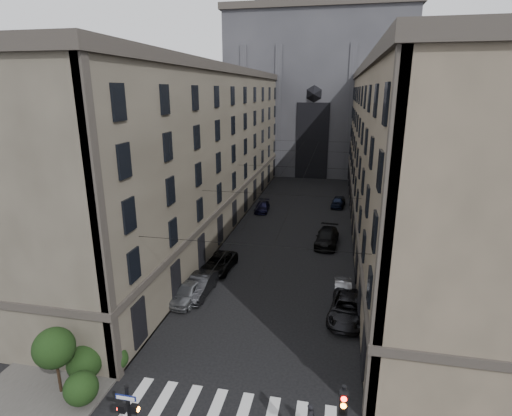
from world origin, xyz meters
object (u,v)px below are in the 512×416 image
Objects in this scene: car_left_midfar at (219,263)px; car_right_far at (338,202)px; car_left_midnear at (200,286)px; gothic_tower at (318,82)px; car_right_midnear at (348,308)px; car_left_far at (262,207)px; car_right_midfar at (327,238)px; car_right_near at (343,290)px; car_left_near at (189,291)px.

car_left_midfar is 26.09m from car_right_far.
car_left_midnear is at bearing -104.02° from car_right_far.
gothic_tower is 62.10m from car_right_midnear.
car_right_midfar reaches higher than car_left_far.
car_right_far is (10.95, 28.57, -0.07)m from car_left_midnear.
car_left_midnear is 11.93m from car_right_midnear.
car_left_far is 0.78× the size of car_right_midfar.
car_right_near is (11.31, -2.85, -0.07)m from car_left_midfar.
gothic_tower reaches higher than car_right_midfar.
car_right_near is (11.54, 1.94, -0.16)m from car_left_midnear.
car_left_midfar is at bearing 89.39° from car_left_midnear.
car_right_midfar is (4.20, -44.91, -16.98)m from gothic_tower.
car_right_far is at bearing 20.40° from car_left_far.
gothic_tower is at bearing 107.03° from car_right_far.
car_right_midfar is (-2.00, 14.49, 0.04)m from car_right_midnear.
gothic_tower is at bearing 86.50° from car_left_midnear.
car_left_far is (0.63, 24.16, -0.16)m from car_left_midnear.
car_right_midnear is at bearing -78.11° from car_right_midfar.
car_left_near is at bearing -95.97° from gothic_tower.
car_left_far is at bearing -98.42° from gothic_tower.
car_left_far is 24.75m from car_right_near.
car_left_midnear is at bearing 70.61° from car_left_near.
car_left_near reaches higher than car_right_far.
car_left_midnear is 11.70m from car_right_near.
car_right_midfar is (-1.67, 11.39, 0.18)m from car_right_near.
car_right_near is at bearing -66.58° from car_left_far.
car_left_near is 1.21m from car_left_midnear.
car_left_midfar reaches higher than car_right_near.
gothic_tower is 59.15m from car_right_near.
car_left_midnear is at bearing -122.49° from car_right_midfar.
gothic_tower reaches higher than car_right_near.
gothic_tower is 12.62× the size of car_left_near.
gothic_tower is 48.20m from car_right_midfar.
car_right_midfar reaches higher than car_right_far.
car_right_midnear is 1.30× the size of car_right_far.
car_left_midnear reaches higher than car_left_far.
car_left_far is at bearing 134.52° from car_right_midfar.
car_left_near reaches higher than car_right_midnear.
car_left_near is at bearing -114.00° from car_left_midnear.
car_left_far is (-5.04, -34.08, -17.16)m from gothic_tower.
car_left_near is at bearing -104.21° from car_right_far.
gothic_tower is at bearing 87.96° from car_left_midfar.
car_left_midnear is at bearing -171.65° from car_right_near.
car_right_far reaches higher than car_left_far.
car_right_near is 3.12m from car_right_midnear.
car_right_midfar is (10.40, 14.41, 0.04)m from car_left_near.
car_left_midnear is 1.11× the size of car_left_far.
car_right_midfar is (9.24, -10.83, 0.18)m from car_left_far.
car_left_midfar is 0.91× the size of car_right_midnear.
car_right_midnear reaches higher than car_left_midfar.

